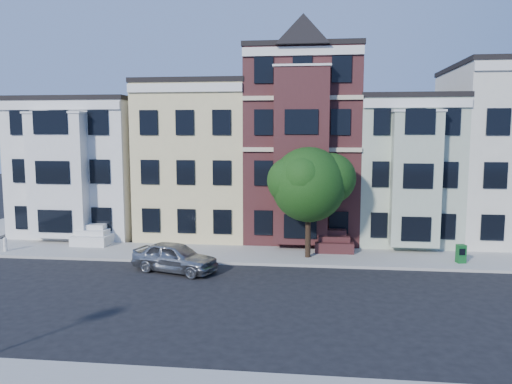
# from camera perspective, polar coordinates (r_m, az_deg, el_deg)

# --- Properties ---
(ground) EXTENTS (120.00, 120.00, 0.00)m
(ground) POSITION_cam_1_polar(r_m,az_deg,el_deg) (20.74, 4.29, -12.91)
(ground) COLOR black
(far_sidewalk) EXTENTS (60.00, 4.00, 0.15)m
(far_sidewalk) POSITION_cam_1_polar(r_m,az_deg,el_deg) (28.38, 4.99, -7.33)
(far_sidewalk) COLOR #9E9B93
(far_sidewalk) RESTS_ON ground
(house_white) EXTENTS (8.00, 9.00, 9.00)m
(house_white) POSITION_cam_1_polar(r_m,az_deg,el_deg) (37.57, -18.16, 2.66)
(house_white) COLOR silver
(house_white) RESTS_ON ground
(house_yellow) EXTENTS (7.00, 9.00, 10.00)m
(house_yellow) POSITION_cam_1_polar(r_m,az_deg,el_deg) (34.94, -6.17, 3.49)
(house_yellow) COLOR beige
(house_yellow) RESTS_ON ground
(house_brown) EXTENTS (7.00, 9.00, 12.00)m
(house_brown) POSITION_cam_1_polar(r_m,az_deg,el_deg) (34.03, 5.42, 5.10)
(house_brown) COLOR #3F1B1C
(house_brown) RESTS_ON ground
(house_green) EXTENTS (6.00, 9.00, 9.00)m
(house_green) POSITION_cam_1_polar(r_m,az_deg,el_deg) (34.58, 16.23, 2.40)
(house_green) COLOR #AAB89F
(house_green) RESTS_ON ground
(house_cream) EXTENTS (8.00, 9.00, 11.00)m
(house_cream) POSITION_cam_1_polar(r_m,az_deg,el_deg) (36.35, 27.26, 3.69)
(house_cream) COLOR silver
(house_cream) RESTS_ON ground
(street_tree) EXTENTS (7.86, 7.86, 7.51)m
(street_tree) POSITION_cam_1_polar(r_m,az_deg,el_deg) (27.29, 6.03, 0.27)
(street_tree) COLOR #204A17
(street_tree) RESTS_ON far_sidewalk
(parked_car) EXTENTS (4.77, 3.04, 1.51)m
(parked_car) POSITION_cam_1_polar(r_m,az_deg,el_deg) (25.68, -9.26, -7.34)
(parked_car) COLOR gray
(parked_car) RESTS_ON ground
(newspaper_box) EXTENTS (0.51, 0.47, 0.98)m
(newspaper_box) POSITION_cam_1_polar(r_m,az_deg,el_deg) (28.64, 22.38, -6.54)
(newspaper_box) COLOR #156026
(newspaper_box) RESTS_ON far_sidewalk
(fire_hydrant) EXTENTS (0.28, 0.28, 0.64)m
(fire_hydrant) POSITION_cam_1_polar(r_m,az_deg,el_deg) (32.52, -26.74, -5.50)
(fire_hydrant) COLOR silver
(fire_hydrant) RESTS_ON far_sidewalk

